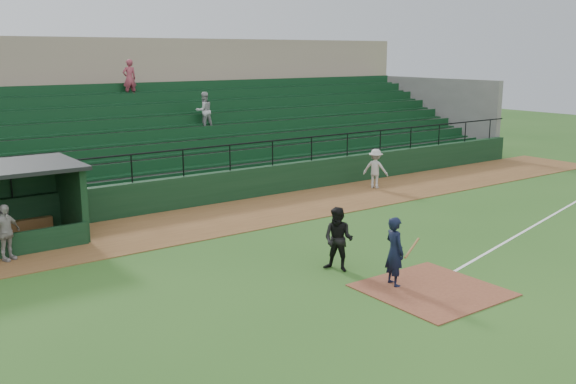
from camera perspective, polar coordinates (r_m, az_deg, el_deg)
ground at (r=16.79m, az=10.16°, el=-7.65°), size 90.00×90.00×0.00m
warning_track at (r=22.79m, az=-4.44°, el=-2.09°), size 40.00×4.00×0.03m
home_plate_dirt at (r=16.16m, az=12.74°, el=-8.52°), size 3.00×3.00×0.03m
foul_line at (r=23.60m, az=21.67°, el=-2.46°), size 17.49×4.44×0.01m
stadium_structure at (r=29.81m, az=-13.11°, el=5.53°), size 38.00×13.08×6.40m
batter_at_plate at (r=16.03m, az=9.50°, el=-5.27°), size 1.07×0.73×1.76m
umpire at (r=16.94m, az=4.52°, el=-4.24°), size 0.97×1.04×1.72m
runner at (r=27.32m, az=7.82°, el=2.08°), size 1.07×1.24×1.67m
dugout_player_a at (r=19.29m, az=-23.90°, el=-3.34°), size 1.01×0.78×1.59m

